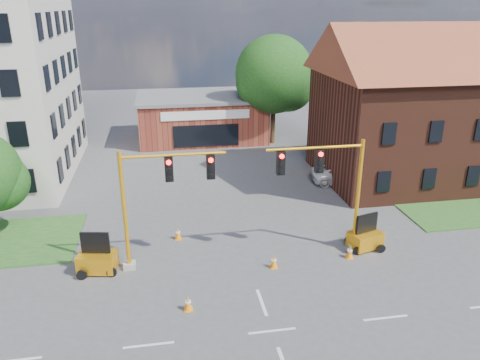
{
  "coord_description": "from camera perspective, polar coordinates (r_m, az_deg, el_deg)",
  "views": [
    {
      "loc": [
        -3.99,
        -15.32,
        12.62
      ],
      "look_at": [
        0.39,
        10.0,
        2.89
      ],
      "focal_mm": 35.0,
      "sensor_mm": 36.0,
      "label": 1
    }
  ],
  "objects": [
    {
      "name": "cone_b",
      "position": [
        27.01,
        -7.56,
        -6.51
      ],
      "size": [
        0.4,
        0.4,
        0.7
      ],
      "color": "orange",
      "rests_on": "ground"
    },
    {
      "name": "townhouse_row",
      "position": [
        38.85,
        25.18,
        8.88
      ],
      "size": [
        21.0,
        11.0,
        11.5
      ],
      "color": "#4C2316",
      "rests_on": "ground"
    },
    {
      "name": "signal_mast_west",
      "position": [
        23.03,
        -9.99,
        -1.79
      ],
      "size": [
        5.3,
        0.6,
        6.2
      ],
      "color": "#9C9C96",
      "rests_on": "ground"
    },
    {
      "name": "signal_mast_east",
      "position": [
        24.49,
        10.8,
        -0.46
      ],
      "size": [
        5.3,
        0.6,
        6.2
      ],
      "color": "#9C9C96",
      "rests_on": "ground"
    },
    {
      "name": "tree_large",
      "position": [
        44.23,
        4.61,
        12.38
      ],
      "size": [
        7.52,
        7.16,
        10.1
      ],
      "color": "#3C2A16",
      "rests_on": "ground"
    },
    {
      "name": "cone_c",
      "position": [
        24.15,
        4.15,
        -9.9
      ],
      "size": [
        0.4,
        0.4,
        0.7
      ],
      "color": "orange",
      "rests_on": "ground"
    },
    {
      "name": "cone_d",
      "position": [
        25.59,
        13.22,
        -8.55
      ],
      "size": [
        0.4,
        0.4,
        0.7
      ],
      "color": "orange",
      "rests_on": "ground"
    },
    {
      "name": "cone_a",
      "position": [
        21.25,
        -6.35,
        -14.73
      ],
      "size": [
        0.4,
        0.4,
        0.7
      ],
      "color": "orange",
      "rests_on": "ground"
    },
    {
      "name": "brick_shop",
      "position": [
        46.67,
        -4.7,
        7.72
      ],
      "size": [
        12.4,
        8.4,
        4.3
      ],
      "color": "maroon",
      "rests_on": "ground"
    },
    {
      "name": "pickup_white",
      "position": [
        35.78,
        12.68,
        0.73
      ],
      "size": [
        5.21,
        2.91,
        1.38
      ],
      "primitive_type": "imported",
      "rotation": [
        0.0,
        0.0,
        1.44
      ],
      "color": "white",
      "rests_on": "ground"
    },
    {
      "name": "trailer_west",
      "position": [
        24.68,
        -17.0,
        -9.29
      ],
      "size": [
        2.02,
        1.54,
        2.07
      ],
      "rotation": [
        0.0,
        0.0,
        -0.19
      ],
      "color": "orange",
      "rests_on": "ground"
    },
    {
      "name": "ground",
      "position": [
        20.25,
        3.93,
        -17.88
      ],
      "size": [
        120.0,
        120.0,
        0.0
      ],
      "primitive_type": "plane",
      "color": "#49494C",
      "rests_on": "ground"
    },
    {
      "name": "trailer_east",
      "position": [
        26.62,
        15.03,
        -6.85
      ],
      "size": [
        1.98,
        1.6,
        1.97
      ],
      "rotation": [
        0.0,
        0.0,
        0.29
      ],
      "color": "orange",
      "rests_on": "ground"
    }
  ]
}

